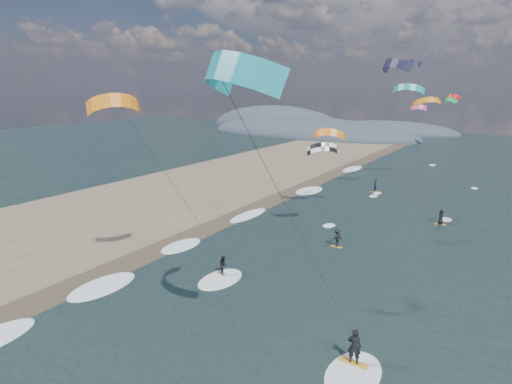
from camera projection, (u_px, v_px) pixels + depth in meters
The scene contains 8 objects.
sand_strip at pixel (45, 235), 41.20m from camera, with size 26.00×240.00×0.00m, color brown.
wet_sand_strip at pixel (130, 262), 34.89m from camera, with size 3.00×240.00×0.00m, color #382D23.
coastal_hills at pixel (305, 132), 131.91m from camera, with size 80.00×41.00×15.00m.
kitesurfer_near_a at pixel (246, 133), 16.84m from camera, with size 8.14×9.43×15.75m.
kitesurfer_near_b at pixel (157, 167), 28.32m from camera, with size 6.56×9.05×14.16m.
far_kitesurfers at pixel (378, 218), 43.76m from camera, with size 11.18×22.62×1.70m.
bg_kite_field at pixel (412, 97), 59.68m from camera, with size 9.75×70.52×9.74m.
shoreline_surf at pixel (181, 247), 38.13m from camera, with size 2.40×79.40×0.11m.
Camera 1 is at (14.26, -11.66, 14.08)m, focal length 30.00 mm.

